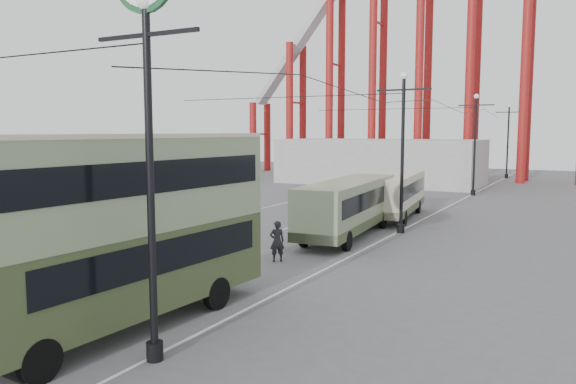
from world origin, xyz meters
The scene contains 11 objects.
ground centered at (0.00, 0.00, 0.00)m, with size 160.00×160.00×0.00m, color #555557.
road_markings centered at (-0.86, 19.70, 0.01)m, with size 12.52×120.00×0.01m.
lamp_post_near centered at (5.60, -3.00, 7.86)m, with size 3.20×0.44×10.80m.
lamp_post_mid centered at (5.60, 18.00, 4.68)m, with size 3.20×0.44×9.32m.
lamp_post_far centered at (5.60, 40.00, 4.68)m, with size 3.20×0.44×9.32m.
lamp_post_distant centered at (5.60, 62.00, 4.68)m, with size 3.20×0.44×9.32m.
fairground_shed centered at (-6.00, 47.00, 2.50)m, with size 22.00×10.00×5.00m, color #A2A29D.
double_decker_bus centered at (3.10, -1.76, 3.29)m, with size 3.38×11.09×5.88m.
single_decker_green centered at (3.29, 15.51, 1.78)m, with size 3.53×11.34×3.16m.
single_decker_cream centered at (3.54, 23.47, 1.69)m, with size 3.61×9.87×3.00m.
pedestrian centered at (2.84, 8.21, 0.94)m, with size 0.69×0.45×1.89m, color black.
Camera 1 is at (15.41, -13.67, 5.96)m, focal length 35.00 mm.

